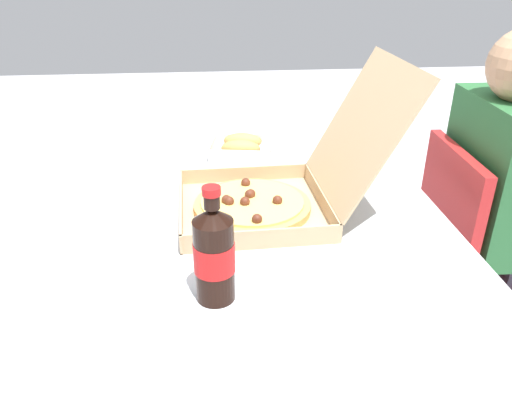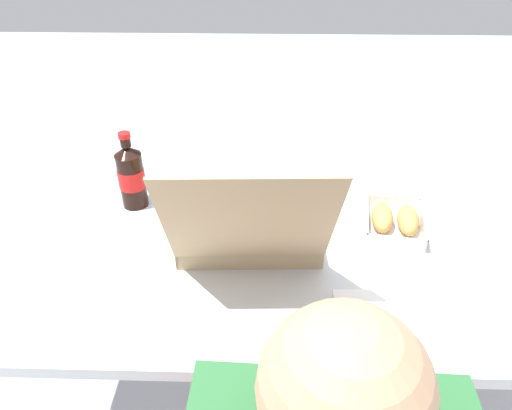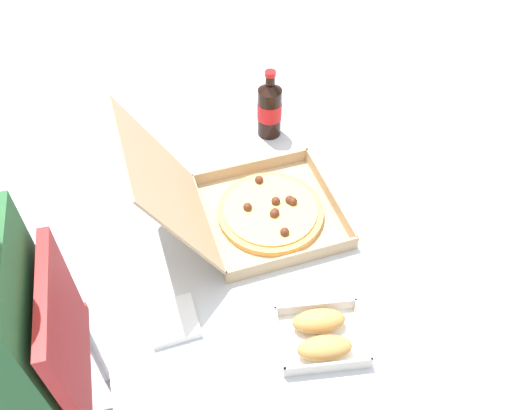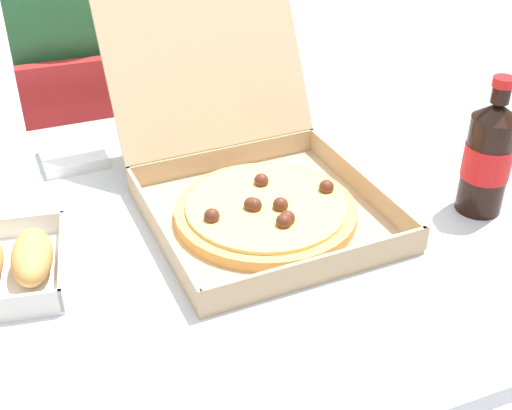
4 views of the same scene
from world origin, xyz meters
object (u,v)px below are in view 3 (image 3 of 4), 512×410
object	(u,v)px
pizza_box_open	(253,207)
cola_bottle	(270,108)
bread_side_box	(321,335)
paper_menu	(296,78)
chair	(33,370)
napkin_pile	(173,321)

from	to	relation	value
pizza_box_open	cola_bottle	bearing A→B (deg)	-23.55
cola_bottle	pizza_box_open	bearing A→B (deg)	156.45
bread_side_box	cola_bottle	world-z (taller)	cola_bottle
bread_side_box	paper_menu	xyz separation A→B (m)	(0.96, -0.27, -0.02)
chair	napkin_pile	xyz separation A→B (m)	(-0.12, -0.39, 0.28)
bread_side_box	cola_bottle	distance (m)	0.72
bread_side_box	paper_menu	bearing A→B (deg)	-15.55
bread_side_box	napkin_pile	xyz separation A→B (m)	(0.13, 0.31, -0.02)
bread_side_box	cola_bottle	bearing A→B (deg)	-7.51
chair	bread_side_box	size ratio (longest dim) A/B	3.92
bread_side_box	pizza_box_open	bearing A→B (deg)	7.55
bread_side_box	napkin_pile	world-z (taller)	bread_side_box
cola_bottle	napkin_pile	world-z (taller)	cola_bottle
pizza_box_open	bread_side_box	world-z (taller)	pizza_box_open
pizza_box_open	cola_bottle	size ratio (longest dim) A/B	2.36
cola_bottle	paper_menu	xyz separation A→B (m)	(0.25, -0.17, -0.09)
paper_menu	bread_side_box	bearing A→B (deg)	146.89
chair	cola_bottle	size ratio (longest dim) A/B	3.71
bread_side_box	cola_bottle	xyz separation A→B (m)	(0.71, -0.09, 0.07)
chair	cola_bottle	world-z (taller)	cola_bottle
bread_side_box	napkin_pile	distance (m)	0.34
napkin_pile	bread_side_box	bearing A→B (deg)	-113.45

